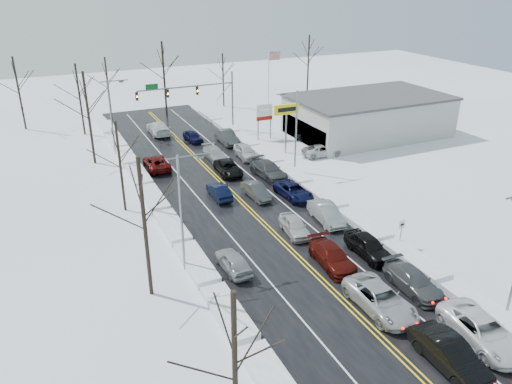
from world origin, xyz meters
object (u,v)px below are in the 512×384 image
traffic_signal_mast (197,94)px  tires_plus_sign (286,113)px  flagpole (270,80)px  oncoming_car_0 (219,198)px  dealership_building (368,115)px

traffic_signal_mast → tires_plus_sign: bearing=-59.5°
traffic_signal_mast → flagpole: size_ratio=1.33×
traffic_signal_mast → oncoming_car_0: (-5.04, -21.06, -5.48)m
tires_plus_sign → flagpole: bearing=71.6°
traffic_signal_mast → dealership_building: bearing=-25.9°
flagpole → dealership_building: 15.24m
dealership_building → oncoming_car_0: 27.99m
flagpole → dealership_building: bearing=-53.7°
flagpole → dealership_building: flagpole is taller
tires_plus_sign → oncoming_car_0: tires_plus_sign is taller
dealership_building → oncoming_car_0: size_ratio=4.90×
traffic_signal_mast → oncoming_car_0: bearing=-103.5°
oncoming_car_0 → traffic_signal_mast: bearing=-101.6°
traffic_signal_mast → tires_plus_sign: (7.05, -12.00, -0.49)m
traffic_signal_mast → flagpole: (11.72, 2.01, 0.45)m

